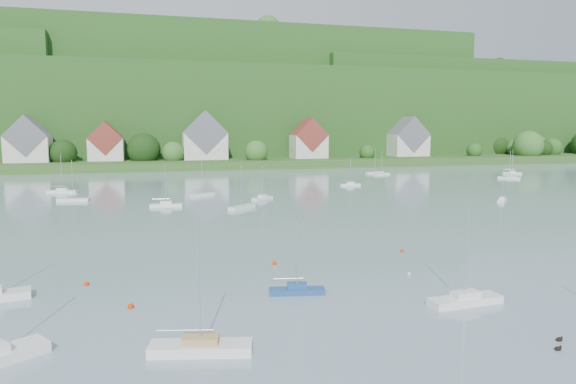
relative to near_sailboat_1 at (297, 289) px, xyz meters
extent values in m
cube|color=#2B4E1D|center=(2.48, 163.93, 1.11)|extent=(600.00, 60.00, 3.00)
cube|color=#1D4014|center=(2.48, 238.93, 19.61)|extent=(620.00, 160.00, 40.00)
cube|color=#1D4014|center=(12.48, 233.93, 27.61)|extent=(240.00, 130.00, 60.00)
cube|color=#1D4014|center=(162.48, 218.93, 21.61)|extent=(200.00, 110.00, 48.00)
sphere|color=#316525|center=(143.98, 144.15, 6.79)|extent=(12.88, 12.88, 12.88)
sphere|color=black|center=(141.83, 161.86, 6.01)|extent=(10.46, 10.46, 10.46)
sphere|color=#194E17|center=(120.91, 148.83, 4.70)|extent=(6.45, 6.45, 6.45)
sphere|color=black|center=(154.49, 157.93, 6.08)|extent=(10.68, 10.68, 10.68)
sphere|color=#316525|center=(-4.32, 147.81, 5.27)|extent=(8.19, 8.19, 8.19)
sphere|color=#316525|center=(156.44, 154.28, 6.02)|extent=(10.50, 10.50, 10.50)
sphere|color=black|center=(155.24, 148.20, 5.22)|extent=(8.05, 8.05, 8.05)
sphere|color=#316525|center=(-49.48, 150.00, 4.72)|extent=(6.49, 6.49, 6.49)
sphere|color=#316525|center=(49.33, 156.01, 6.56)|extent=(12.16, 12.16, 12.16)
sphere|color=#316525|center=(25.47, 143.86, 5.45)|extent=(8.73, 8.73, 8.73)
sphere|color=black|center=(-41.39, 149.79, 5.64)|extent=(9.32, 9.32, 9.32)
sphere|color=#194E17|center=(161.52, 150.04, 5.48)|extent=(8.84, 8.84, 8.84)
sphere|color=#194E17|center=(70.32, 145.61, 4.64)|extent=(6.24, 6.24, 6.24)
sphere|color=black|center=(91.91, 158.46, 5.26)|extent=(8.16, 8.16, 8.16)
sphere|color=#316525|center=(147.25, 156.25, 5.24)|extent=(8.09, 8.09, 8.09)
sphere|color=black|center=(-14.52, 150.28, 6.48)|extent=(11.92, 11.92, 11.92)
sphere|color=black|center=(-65.68, 215.31, 50.86)|extent=(7.18, 7.18, 7.18)
sphere|color=#194E17|center=(41.97, 218.95, 59.85)|extent=(12.83, 12.83, 12.83)
sphere|color=#316525|center=(-37.45, 206.11, 59.04)|extent=(8.18, 8.18, 8.18)
sphere|color=#194E17|center=(3.59, 243.58, 59.84)|extent=(12.73, 12.73, 12.73)
sphere|color=#194E17|center=(85.88, 208.46, 59.62)|extent=(11.50, 11.50, 11.50)
sphere|color=#194E17|center=(63.19, 238.81, 60.17)|extent=(14.65, 14.65, 14.65)
sphere|color=#316525|center=(41.73, 195.22, 59.70)|extent=(11.95, 11.95, 11.95)
sphere|color=#194E17|center=(121.92, 202.51, 59.32)|extent=(9.76, 9.76, 9.76)
sphere|color=#316525|center=(-44.66, 238.22, 58.84)|extent=(7.07, 7.07, 7.07)
sphere|color=black|center=(-0.99, 207.23, 59.05)|extent=(8.21, 8.21, 8.21)
sphere|color=#316525|center=(-20.34, 231.03, 59.75)|extent=(12.24, 12.24, 12.24)
sphere|color=#316525|center=(116.99, 206.90, 59.18)|extent=(9.00, 9.00, 9.00)
sphere|color=#194E17|center=(103.51, 221.90, 59.01)|extent=(8.03, 8.03, 8.03)
sphere|color=#316525|center=(179.12, 222.23, 47.27)|extent=(9.52, 9.52, 9.52)
sphere|color=#316525|center=(235.68, 222.93, 47.20)|extent=(9.12, 9.12, 9.12)
sphere|color=#316525|center=(102.96, 222.29, 48.23)|extent=(14.97, 14.97, 14.97)
sphere|color=black|center=(164.40, 192.78, 46.92)|extent=(7.52, 7.52, 7.52)
sphere|color=#194E17|center=(81.15, 219.75, 47.32)|extent=(9.78, 9.78, 9.78)
sphere|color=#194E17|center=(122.16, 218.64, 47.71)|extent=(12.02, 12.02, 12.02)
sphere|color=black|center=(140.38, 199.95, 47.63)|extent=(11.57, 11.57, 11.57)
sphere|color=#194E17|center=(124.91, 186.66, 47.82)|extent=(12.65, 12.65, 12.65)
sphere|color=#316525|center=(145.12, 192.30, 47.06)|extent=(8.28, 8.28, 8.28)
sphere|color=black|center=(170.38, 228.23, 46.92)|extent=(7.47, 7.47, 7.47)
sphere|color=#316525|center=(101.62, 211.15, 47.27)|extent=(9.48, 9.48, 9.48)
sphere|color=black|center=(191.91, 235.14, 41.08)|extent=(8.43, 8.43, 8.43)
sphere|color=#194E17|center=(-37.50, 226.06, 41.71)|extent=(12.01, 12.01, 12.01)
sphere|color=black|center=(184.54, 208.60, 41.98)|extent=(13.54, 13.54, 13.54)
sphere|color=black|center=(121.15, 216.28, 42.25)|extent=(15.08, 15.08, 15.08)
sphere|color=#316525|center=(110.89, 231.95, 42.41)|extent=(15.99, 15.99, 15.99)
sphere|color=black|center=(-1.22, 236.14, 42.36)|extent=(15.72, 15.72, 15.72)
sphere|color=#316525|center=(220.88, 265.42, 42.09)|extent=(14.17, 14.17, 14.17)
sphere|color=#194E17|center=(13.36, 231.85, 41.45)|extent=(10.54, 10.54, 10.54)
cube|color=beige|center=(-52.52, 150.93, 7.11)|extent=(14.00, 10.00, 9.00)
cube|color=#5C5C64|center=(-52.52, 150.93, 11.61)|extent=(14.00, 10.40, 14.00)
cube|color=beige|center=(-27.52, 152.93, 6.61)|extent=(12.00, 9.00, 8.00)
cube|color=maroon|center=(-27.52, 152.93, 10.61)|extent=(12.00, 9.36, 12.00)
cube|color=beige|center=(7.48, 151.93, 7.61)|extent=(16.00, 11.00, 10.00)
cube|color=#5C5C64|center=(7.48, 151.93, 12.61)|extent=(16.00, 11.44, 16.00)
cube|color=beige|center=(47.48, 149.93, 7.11)|extent=(13.00, 10.00, 9.00)
cube|color=maroon|center=(47.48, 149.93, 11.61)|extent=(13.00, 10.40, 13.00)
cube|color=beige|center=(92.48, 153.93, 7.11)|extent=(15.00, 10.00, 9.00)
cube|color=#5C5C64|center=(92.48, 153.93, 11.61)|extent=(15.00, 10.40, 15.00)
cube|color=navy|center=(0.00, 0.00, -0.15)|extent=(4.99, 2.21, 0.48)
cube|color=navy|center=(0.00, 0.00, 0.34)|extent=(1.83, 1.24, 0.50)
cylinder|color=silver|center=(0.00, 0.00, 3.10)|extent=(0.10, 0.10, 6.03)
cylinder|color=silver|center=(-0.71, 0.13, 0.99)|extent=(2.62, 0.57, 0.08)
cube|color=white|center=(-9.21, -9.86, -0.06)|extent=(6.79, 3.24, 0.66)
cube|color=tan|center=(-9.21, -9.86, 0.51)|extent=(2.52, 1.76, 0.50)
cylinder|color=silver|center=(-9.21, -9.86, 4.36)|extent=(0.10, 0.10, 8.19)
cylinder|color=silver|center=(-10.17, -9.64, 1.16)|extent=(3.53, 0.88, 0.08)
cube|color=white|center=(12.56, -6.15, -0.08)|extent=(6.40, 2.21, 0.63)
cube|color=white|center=(12.56, -6.15, 0.49)|extent=(2.29, 1.39, 0.50)
cylinder|color=silver|center=(12.56, -6.15, 4.17)|extent=(0.10, 0.10, 7.87)
cylinder|color=silver|center=(11.62, -6.22, 1.14)|extent=(3.46, 0.33, 0.08)
sphere|color=#E62E00|center=(-13.86, -0.02, -0.39)|extent=(0.50, 0.50, 0.50)
sphere|color=silver|center=(12.21, 2.66, -0.39)|extent=(0.40, 0.40, 0.40)
sphere|color=#E62E00|center=(16.04, 11.47, -0.39)|extent=(0.45, 0.45, 0.45)
sphere|color=#E62E00|center=(0.37, 9.92, -0.39)|extent=(0.50, 0.50, 0.50)
sphere|color=#E62E00|center=(-18.02, 7.33, -0.39)|extent=(0.47, 0.47, 0.47)
ellipsoid|color=black|center=(13.23, -15.40, -0.28)|extent=(0.49, 0.31, 0.31)
sphere|color=black|center=(13.43, -15.40, -0.15)|extent=(0.13, 0.13, 0.13)
ellipsoid|color=black|center=(14.43, -14.20, -0.28)|extent=(0.49, 0.31, 0.31)
sphere|color=black|center=(14.63, -14.20, -0.15)|extent=(0.13, 0.13, 0.13)
cube|color=white|center=(99.05, 97.29, -0.11)|extent=(5.87, 3.79, 0.57)
cube|color=white|center=(99.05, 97.29, 0.43)|extent=(2.28, 1.84, 0.50)
cylinder|color=silver|center=(99.05, 97.29, 3.75)|extent=(0.10, 0.10, 7.14)
cylinder|color=silver|center=(98.27, 97.64, 1.08)|extent=(2.90, 1.35, 0.08)
cube|color=white|center=(3.52, 48.50, -0.10)|extent=(5.56, 5.15, 0.59)
cylinder|color=silver|center=(3.52, 48.50, 3.91)|extent=(0.10, 0.10, 7.42)
cylinder|color=silver|center=(2.85, 47.91, 1.10)|extent=(2.51, 2.21, 0.08)
cube|color=white|center=(93.69, 90.56, -0.15)|extent=(4.90, 3.11, 0.48)
cylinder|color=silver|center=(93.69, 90.56, 3.06)|extent=(0.10, 0.10, 5.95)
cylinder|color=silver|center=(93.04, 90.28, 0.98)|extent=(2.43, 1.11, 0.08)
cube|color=white|center=(-31.46, 81.52, -0.07)|extent=(6.69, 3.23, 0.65)
cube|color=white|center=(-31.46, 81.52, 0.50)|extent=(2.49, 1.75, 0.50)
cylinder|color=silver|center=(-31.46, 81.52, 4.28)|extent=(0.10, 0.10, 8.06)
cylinder|color=silver|center=(-32.41, 81.74, 1.15)|extent=(3.47, 0.89, 0.08)
cube|color=white|center=(57.37, 109.79, -0.09)|extent=(6.34, 2.82, 0.61)
cylinder|color=silver|center=(57.37, 109.79, 4.05)|extent=(0.10, 0.10, 7.67)
cylinder|color=silver|center=(56.47, 109.62, 1.12)|extent=(3.33, 0.70, 0.08)
cube|color=white|center=(55.09, 44.67, -0.16)|extent=(4.21, 4.28, 0.47)
cube|color=white|center=(55.09, 44.67, 0.33)|extent=(1.80, 1.82, 0.50)
cylinder|color=silver|center=(55.09, 44.67, 3.01)|extent=(0.10, 0.10, 5.86)
cylinder|color=silver|center=(54.60, 44.16, 0.98)|extent=(1.85, 1.91, 0.08)
cube|color=white|center=(-1.64, 67.92, -0.11)|extent=(5.55, 4.33, 0.56)
cylinder|color=silver|center=(-1.64, 67.92, 3.66)|extent=(0.10, 0.10, 6.98)
cylinder|color=silver|center=(-2.34, 67.47, 1.07)|extent=(2.63, 1.72, 0.08)
cube|color=white|center=(9.68, 59.54, -0.14)|extent=(4.93, 4.27, 0.51)
cube|color=white|center=(9.68, 59.54, 0.37)|extent=(2.03, 1.89, 0.50)
cylinder|color=silver|center=(9.68, 59.54, 3.32)|extent=(0.10, 0.10, 6.41)
cylinder|color=silver|center=(9.07, 59.07, 1.02)|extent=(2.28, 1.79, 0.08)
cube|color=white|center=(-27.18, 66.78, -0.09)|extent=(6.33, 2.80, 0.61)
cylinder|color=silver|center=(-27.18, 66.78, 4.04)|extent=(0.10, 0.10, 7.64)
cylinder|color=silver|center=(-28.08, 66.95, 1.12)|extent=(3.32, 0.69, 0.08)
cube|color=white|center=(-9.55, 54.45, -0.10)|extent=(5.99, 2.22, 0.59)
cube|color=white|center=(-9.55, 54.45, 0.44)|extent=(2.15, 1.35, 0.50)
cylinder|color=silver|center=(-9.55, 54.45, 3.85)|extent=(0.10, 0.10, 7.32)
cylinder|color=silver|center=(-10.43, 54.54, 1.09)|extent=(3.21, 0.40, 0.08)
cube|color=white|center=(57.35, 104.76, -0.11)|extent=(5.91, 3.21, 0.57)
cylinder|color=silver|center=(57.35, 104.76, 3.74)|extent=(0.10, 0.10, 7.12)
cylinder|color=silver|center=(56.53, 104.50, 1.08)|extent=(3.02, 1.00, 0.08)
cube|color=white|center=(87.44, 83.70, -0.09)|extent=(5.36, 5.53, 0.60)
cylinder|color=silver|center=(87.44, 83.70, 3.97)|extent=(0.10, 0.10, 7.52)
cylinder|color=silver|center=(86.82, 84.36, 1.11)|extent=(2.33, 2.46, 0.08)
cube|color=white|center=(36.47, 78.75, -0.13)|extent=(5.19, 1.48, 0.52)
cube|color=white|center=(36.47, 78.75, 0.38)|extent=(1.82, 1.03, 0.50)
cylinder|color=silver|center=(36.47, 78.75, 3.37)|extent=(0.10, 0.10, 6.48)
cylinder|color=silver|center=(35.69, 78.75, 1.03)|extent=(2.85, 0.10, 0.08)
camera|label=1|loc=(-11.86, -41.49, 13.87)|focal=31.94mm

